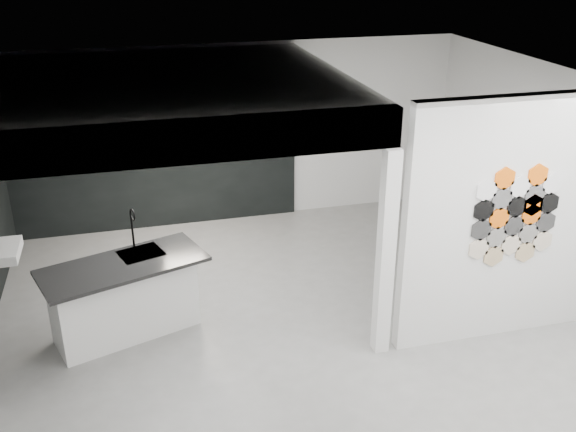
# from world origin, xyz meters

# --- Properties ---
(floor) EXTENTS (7.00, 6.00, 0.01)m
(floor) POSITION_xyz_m (0.00, 0.00, -0.01)
(floor) COLOR slate
(partition_panel) EXTENTS (2.45, 0.15, 2.80)m
(partition_panel) POSITION_xyz_m (2.23, -1.00, 1.40)
(partition_panel) COLOR silver
(partition_panel) RESTS_ON floor
(bay_clad_back) EXTENTS (4.40, 0.04, 2.35)m
(bay_clad_back) POSITION_xyz_m (-1.30, 2.97, 1.18)
(bay_clad_back) COLOR black
(bay_clad_back) RESTS_ON floor
(bulkhead) EXTENTS (4.40, 4.00, 0.40)m
(bulkhead) POSITION_xyz_m (-1.30, 1.00, 2.55)
(bulkhead) COLOR silver
(bulkhead) RESTS_ON corner_column
(corner_column) EXTENTS (0.16, 0.16, 2.35)m
(corner_column) POSITION_xyz_m (0.82, -1.00, 1.18)
(corner_column) COLOR silver
(corner_column) RESTS_ON floor
(fascia_beam) EXTENTS (4.40, 0.16, 0.40)m
(fascia_beam) POSITION_xyz_m (-1.30, -0.92, 2.55)
(fascia_beam) COLOR silver
(fascia_beam) RESTS_ON corner_column
(wall_basin) EXTENTS (0.40, 0.60, 0.12)m
(wall_basin) POSITION_xyz_m (-3.24, 0.80, 0.85)
(wall_basin) COLOR silver
(wall_basin) RESTS_ON bay_clad_left
(display_shelf) EXTENTS (3.00, 0.15, 0.04)m
(display_shelf) POSITION_xyz_m (-1.20, 2.87, 1.30)
(display_shelf) COLOR black
(display_shelf) RESTS_ON bay_clad_back
(kitchen_island) EXTENTS (1.94, 1.32, 1.44)m
(kitchen_island) POSITION_xyz_m (-1.89, 0.03, 0.49)
(kitchen_island) COLOR silver
(kitchen_island) RESTS_ON floor
(stockpot) EXTENTS (0.31, 0.31, 0.20)m
(stockpot) POSITION_xyz_m (-2.31, 2.87, 1.42)
(stockpot) COLOR black
(stockpot) RESTS_ON display_shelf
(kettle) EXTENTS (0.22, 0.22, 0.15)m
(kettle) POSITION_xyz_m (0.09, 2.87, 1.40)
(kettle) COLOR black
(kettle) RESTS_ON display_shelf
(glass_bowl) EXTENTS (0.16, 0.16, 0.11)m
(glass_bowl) POSITION_xyz_m (0.12, 2.87, 1.37)
(glass_bowl) COLOR gray
(glass_bowl) RESTS_ON display_shelf
(glass_vase) EXTENTS (0.11, 0.11, 0.13)m
(glass_vase) POSITION_xyz_m (0.15, 2.87, 1.39)
(glass_vase) COLOR gray
(glass_vase) RESTS_ON display_shelf
(bottle_dark) EXTENTS (0.07, 0.07, 0.16)m
(bottle_dark) POSITION_xyz_m (-1.53, 2.87, 1.40)
(bottle_dark) COLOR black
(bottle_dark) RESTS_ON display_shelf
(utensil_cup) EXTENTS (0.08, 0.08, 0.10)m
(utensil_cup) POSITION_xyz_m (-1.94, 2.87, 1.37)
(utensil_cup) COLOR black
(utensil_cup) RESTS_ON display_shelf
(hex_tile_cluster) EXTENTS (1.04, 0.02, 1.16)m
(hex_tile_cluster) POSITION_xyz_m (2.26, -1.09, 1.50)
(hex_tile_cluster) COLOR beige
(hex_tile_cluster) RESTS_ON partition_panel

